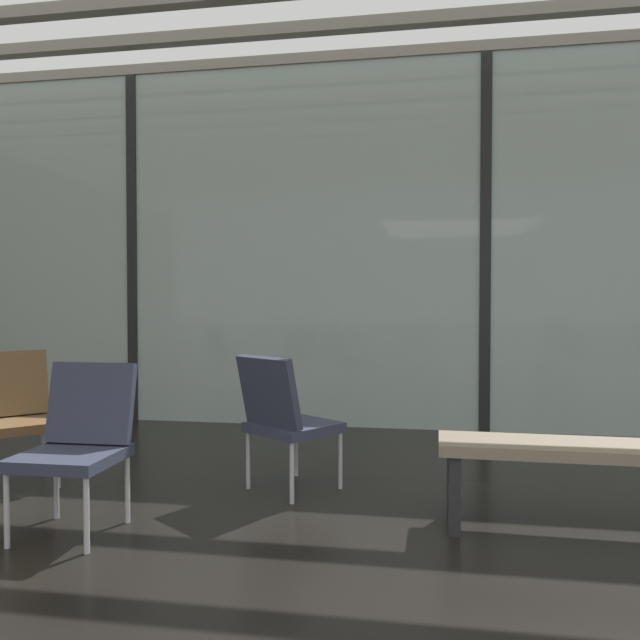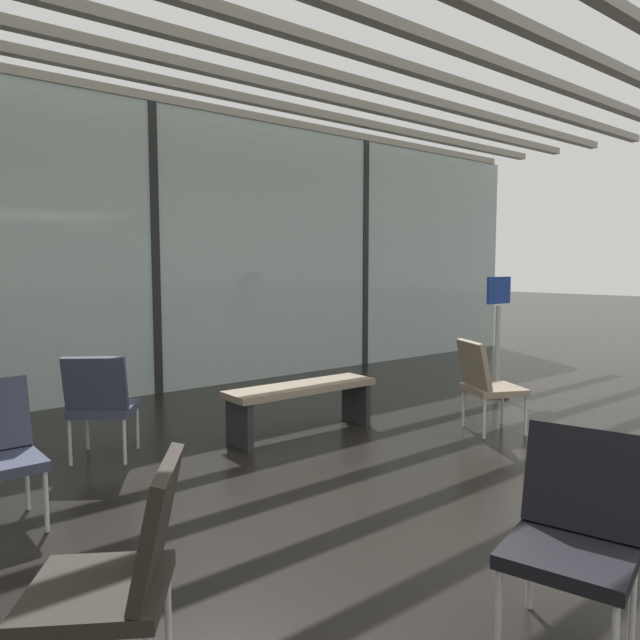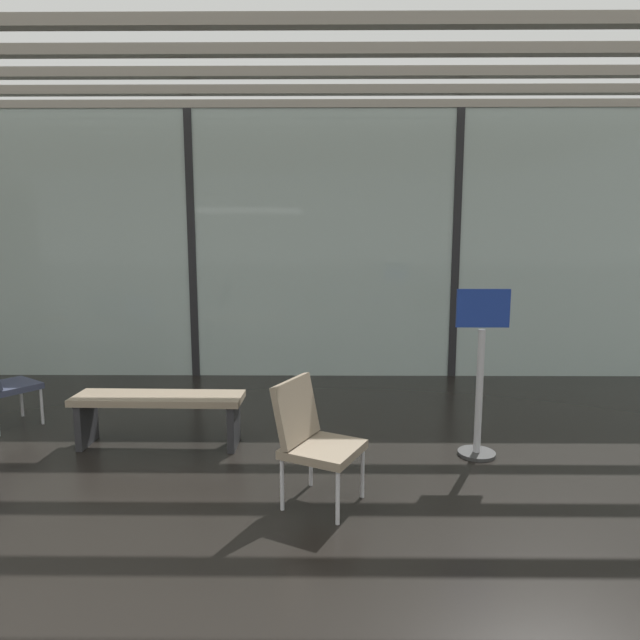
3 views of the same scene
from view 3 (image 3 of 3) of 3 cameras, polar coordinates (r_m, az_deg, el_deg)
The scene contains 7 objects.
glass_curtain_wall at distance 7.40m, azimuth -13.40°, elevation 7.62°, with size 14.00×0.08×3.51m, color #A3B7B2.
window_mullion_1 at distance 7.40m, azimuth -13.40°, elevation 7.62°, with size 0.10×0.12×3.51m, color black.
window_mullion_2 at distance 7.40m, azimuth 14.20°, elevation 7.59°, with size 0.10×0.12×3.51m, color black.
parked_airplane at distance 12.26m, azimuth -9.60°, elevation 10.42°, with size 13.75×4.56×4.56m.
lounge_chair_6 at distance 3.83m, azimuth -0.86°, elevation -12.06°, with size 0.68×0.66×0.87m.
waiting_bench at distance 5.07m, azimuth -16.76°, elevation -8.82°, with size 1.51×0.43×0.47m.
info_sign at distance 4.75m, azimuth 16.65°, elevation -6.01°, with size 0.44×0.32×1.44m.
Camera 3 is at (1.76, -1.99, 1.84)m, focal length 30.07 mm.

